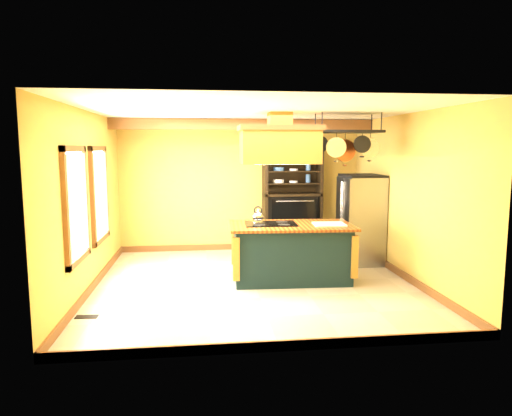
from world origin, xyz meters
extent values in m
plane|color=beige|center=(0.00, 0.00, 0.00)|extent=(5.00, 5.00, 0.00)
plane|color=white|center=(0.00, 0.00, 2.70)|extent=(5.00, 5.00, 0.00)
cube|color=gold|center=(0.00, 2.50, 1.35)|extent=(5.00, 0.02, 2.70)
cube|color=gold|center=(0.00, -2.50, 1.35)|extent=(5.00, 0.02, 2.70)
cube|color=gold|center=(-2.50, 0.00, 1.35)|extent=(0.02, 5.00, 2.70)
cube|color=gold|center=(2.50, 0.00, 1.35)|extent=(0.02, 5.00, 2.70)
cube|color=brown|center=(0.00, 1.70, 2.59)|extent=(5.00, 0.15, 0.20)
cube|color=brown|center=(-2.47, -0.80, 1.40)|extent=(0.06, 1.06, 1.56)
cube|color=white|center=(-2.44, -0.80, 1.40)|extent=(0.02, 0.85, 1.34)
cube|color=brown|center=(-2.47, 0.60, 1.40)|extent=(0.06, 1.06, 1.56)
cube|color=white|center=(-2.44, 0.60, 1.40)|extent=(0.02, 0.85, 1.34)
cube|color=#13292D|center=(0.62, 0.13, 0.44)|extent=(1.86, 1.07, 0.88)
cube|color=brown|center=(0.62, 0.13, 0.90)|extent=(2.02, 1.18, 0.04)
cube|color=black|center=(0.29, 0.20, 0.93)|extent=(0.85, 0.61, 0.01)
ellipsoid|color=silver|center=(0.10, 0.34, 1.03)|extent=(0.20, 0.20, 0.16)
cube|color=white|center=(1.22, 0.02, 0.93)|extent=(0.51, 0.41, 0.02)
cube|color=#CB8532|center=(0.42, 0.13, 2.16)|extent=(1.22, 0.66, 0.52)
cube|color=brown|center=(0.42, 0.13, 2.46)|extent=(1.30, 0.73, 0.08)
cube|color=#CB8532|center=(0.42, 0.13, 2.56)|extent=(0.35, 0.35, 0.28)
cube|color=black|center=(1.52, 0.13, 2.41)|extent=(1.06, 0.53, 0.04)
cylinder|color=black|center=(1.04, -0.08, 2.55)|extent=(0.02, 0.02, 0.29)
cylinder|color=black|center=(2.00, 0.34, 2.55)|extent=(0.02, 0.02, 0.29)
cylinder|color=black|center=(1.10, 0.24, 2.21)|extent=(0.27, 0.04, 0.27)
cylinder|color=silver|center=(1.31, 0.03, 2.16)|extent=(0.32, 0.04, 0.32)
cylinder|color=#B7552D|center=(1.52, 0.24, 2.11)|extent=(0.36, 0.04, 0.36)
cylinder|color=black|center=(1.73, 0.03, 2.21)|extent=(0.27, 0.04, 0.27)
cylinder|color=silver|center=(1.94, 0.24, 2.16)|extent=(0.32, 0.04, 0.32)
cube|color=gray|center=(2.14, 1.10, 0.81)|extent=(0.68, 0.83, 1.62)
cube|color=gray|center=(1.79, 0.89, 1.17)|extent=(0.03, 0.40, 0.88)
cube|color=gray|center=(1.79, 1.31, 1.17)|extent=(0.03, 0.40, 0.88)
cube|color=gray|center=(1.79, 1.10, 0.37)|extent=(0.03, 0.80, 0.68)
cube|color=black|center=(2.14, 1.10, 0.03)|extent=(0.64, 0.79, 0.06)
cube|color=black|center=(1.05, 2.45, 1.06)|extent=(1.20, 0.06, 2.12)
cube|color=black|center=(0.48, 2.23, 1.06)|extent=(0.06, 0.51, 2.12)
cube|color=black|center=(1.62, 2.23, 1.06)|extent=(0.06, 0.51, 2.12)
cube|color=black|center=(1.05, 2.23, 1.20)|extent=(1.20, 0.51, 0.05)
cube|color=black|center=(1.05, 2.26, 0.63)|extent=(1.08, 0.41, 1.14)
cube|color=black|center=(1.05, 1.95, 0.87)|extent=(0.93, 0.04, 0.51)
cube|color=black|center=(1.05, 1.95, 0.37)|extent=(0.93, 0.04, 0.46)
cube|color=black|center=(1.05, 2.23, 1.43)|extent=(1.08, 0.45, 0.02)
cube|color=black|center=(1.05, 2.23, 1.67)|extent=(1.08, 0.45, 0.02)
cube|color=black|center=(1.05, 2.23, 1.91)|extent=(1.08, 0.45, 0.02)
cylinder|color=white|center=(0.75, 2.18, 1.48)|extent=(0.22, 0.22, 0.07)
cylinder|color=#3963A1|center=(1.37, 2.18, 1.77)|extent=(0.10, 0.10, 0.17)
cube|color=black|center=(-2.30, -1.22, 0.01)|extent=(0.29, 0.13, 0.01)
camera|label=1|loc=(-0.80, -7.03, 2.15)|focal=32.00mm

